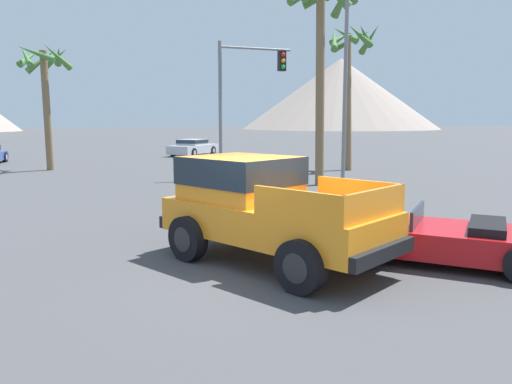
% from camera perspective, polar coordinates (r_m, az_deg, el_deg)
% --- Properties ---
extents(ground_plane, '(320.00, 320.00, 0.00)m').
position_cam_1_polar(ground_plane, '(9.33, 1.41, -8.61)').
color(ground_plane, '#424244').
extents(orange_pickup_truck, '(3.77, 5.01, 1.99)m').
position_cam_1_polar(orange_pickup_truck, '(9.55, 0.63, -1.30)').
color(orange_pickup_truck, orange).
rests_on(orange_pickup_truck, ground_plane).
extents(red_convertible_car, '(4.33, 4.41, 1.04)m').
position_cam_1_polar(red_convertible_car, '(10.26, 20.64, -5.08)').
color(red_convertible_car, '#B21419').
rests_on(red_convertible_car, ground_plane).
extents(parked_car_silver, '(4.50, 4.51, 1.21)m').
position_cam_1_polar(parked_car_silver, '(37.83, -7.21, 5.11)').
color(parked_car_silver, '#B7BABF').
rests_on(parked_car_silver, ground_plane).
extents(traffic_light_main, '(3.46, 0.38, 6.11)m').
position_cam_1_polar(traffic_light_main, '(23.04, -1.06, 12.11)').
color(traffic_light_main, slate).
rests_on(traffic_light_main, ground_plane).
extents(street_lamp_post, '(0.90, 0.24, 8.69)m').
position_cam_1_polar(street_lamp_post, '(18.37, 10.26, 15.80)').
color(street_lamp_post, slate).
rests_on(street_lamp_post, ground_plane).
extents(palm_tree_tall, '(2.84, 2.76, 7.55)m').
position_cam_1_polar(palm_tree_tall, '(27.31, 10.79, 14.36)').
color(palm_tree_tall, brown).
rests_on(palm_tree_tall, ground_plane).
extents(palm_tree_short, '(2.82, 2.82, 6.58)m').
position_cam_1_polar(palm_tree_short, '(28.85, -23.03, 12.19)').
color(palm_tree_short, brown).
rests_on(palm_tree_short, ground_plane).
extents(palm_tree_leaning, '(2.80, 3.03, 8.40)m').
position_cam_1_polar(palm_tree_leaning, '(21.03, 7.70, 18.01)').
color(palm_tree_leaning, brown).
rests_on(palm_tree_leaning, ground_plane).
extents(distant_mountain_range, '(170.59, 72.14, 18.79)m').
position_cam_1_polar(distant_mountain_range, '(128.29, -14.74, 10.45)').
color(distant_mountain_range, gray).
rests_on(distant_mountain_range, ground_plane).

